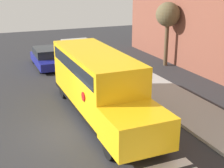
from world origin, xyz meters
The scene contains 5 objects.
ground_plane centered at (0.00, 0.00, 0.00)m, with size 60.00×60.00×0.00m, color #28282B.
sidewalk_strip centered at (0.00, 6.50, 0.07)m, with size 44.00×3.00×0.15m.
school_bus centered at (-1.50, 1.93, 1.79)m, with size 9.54×2.57×3.16m.
parked_car centered at (-11.67, 1.35, 0.71)m, with size 4.73×1.88×1.44m.
tree_near_sidewalk centered at (-8.36, 10.24, 3.93)m, with size 1.88×1.88×4.98m.
Camera 1 is at (12.46, -3.19, 6.66)m, focal length 50.00 mm.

